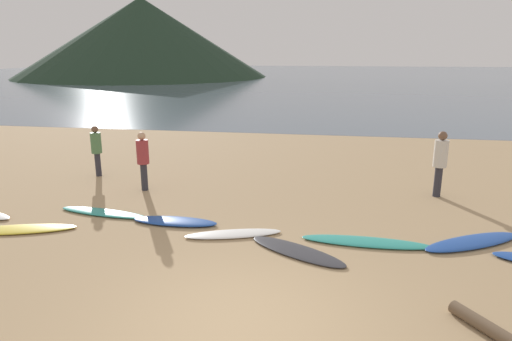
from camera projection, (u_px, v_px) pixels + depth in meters
ground_plane at (296, 162)px, 15.75m from camera, size 120.00×120.00×0.20m
ocean_water at (325, 76)px, 68.04m from camera, size 140.00×100.00×0.01m
headland_hill at (143, 38)px, 65.71m from camera, size 36.45×36.45×11.30m
surfboard_1 at (16, 229)px, 9.46m from camera, size 2.52×1.24×0.06m
surfboard_2 at (103, 212)px, 10.45m from camera, size 2.30×0.77×0.07m
surfboard_3 at (175, 221)px, 9.87m from camera, size 1.92×0.58×0.09m
surfboard_4 at (233, 234)px, 9.22m from camera, size 2.05×1.06×0.07m
surfboard_5 at (297, 251)px, 8.43m from camera, size 2.09×1.53×0.06m
surfboard_6 at (366, 242)px, 8.83m from camera, size 2.55×0.61×0.07m
surfboard_7 at (472, 242)px, 8.81m from camera, size 2.26×1.65×0.08m
person_0 at (96, 147)px, 13.42m from camera, size 0.31×0.31×1.54m
person_1 at (143, 156)px, 12.01m from camera, size 0.32×0.32×1.61m
person_2 at (440, 159)px, 11.46m from camera, size 0.35×0.35×1.72m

